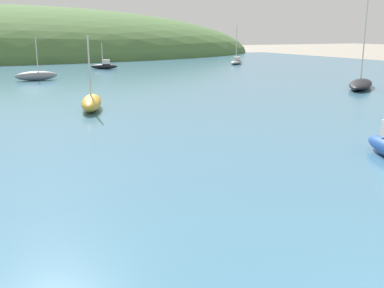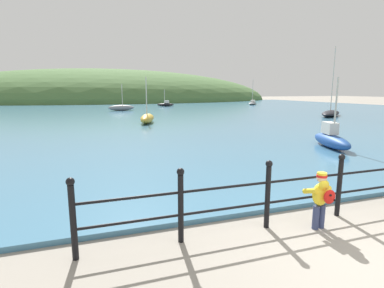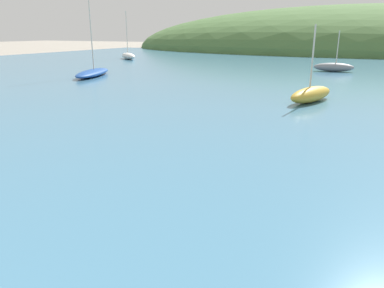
# 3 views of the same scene
# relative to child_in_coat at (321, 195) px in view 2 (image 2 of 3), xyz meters

# --- Properties ---
(ground_plane) EXTENTS (200.00, 200.00, 0.00)m
(ground_plane) POSITION_rel_child_in_coat_xyz_m (0.03, -1.16, -0.61)
(ground_plane) COLOR gray
(water) EXTENTS (80.00, 60.00, 0.10)m
(water) POSITION_rel_child_in_coat_xyz_m (0.03, 30.84, -0.56)
(water) COLOR teal
(water) RESTS_ON ground
(far_hillside) EXTENTS (78.74, 43.31, 14.22)m
(far_hillside) POSITION_rel_child_in_coat_xyz_m (0.03, 68.55, -0.61)
(far_hillside) COLOR #476B38
(far_hillside) RESTS_ON ground
(iron_railing) EXTENTS (7.94, 0.12, 1.21)m
(iron_railing) POSITION_rel_child_in_coat_xyz_m (-0.05, 0.34, 0.04)
(iron_railing) COLOR black
(iron_railing) RESTS_ON ground
(child_in_coat) EXTENTS (0.39, 0.54, 1.00)m
(child_in_coat) POSITION_rel_child_in_coat_xyz_m (0.00, 0.00, 0.00)
(child_in_coat) COLOR navy
(child_in_coat) RESTS_ON ground
(boat_far_left) EXTENTS (2.96, 3.08, 3.98)m
(boat_far_left) POSITION_rel_child_in_coat_xyz_m (21.14, 38.70, -0.24)
(boat_far_left) COLOR gray
(boat_far_left) RESTS_ON water
(boat_twin_mast) EXTENTS (1.78, 3.29, 3.20)m
(boat_twin_mast) POSITION_rel_child_in_coat_xyz_m (0.15, 17.05, -0.17)
(boat_twin_mast) COLOR gold
(boat_twin_mast) RESTS_ON water
(boat_red_dinghy) EXTENTS (2.96, 1.06, 2.97)m
(boat_red_dinghy) POSITION_rel_child_in_coat_xyz_m (-0.24, 30.92, -0.17)
(boat_red_dinghy) COLOR gray
(boat_red_dinghy) RESTS_ON water
(boat_far_right) EXTENTS (4.67, 4.11, 5.98)m
(boat_far_right) POSITION_rel_child_in_coat_xyz_m (16.75, 17.47, -0.23)
(boat_far_right) COLOR black
(boat_far_right) RESTS_ON water
(boat_nearest_quay) EXTENTS (2.52, 1.59, 2.39)m
(boat_nearest_quay) POSITION_rel_child_in_coat_xyz_m (6.80, 38.60, -0.22)
(boat_nearest_quay) COLOR black
(boat_nearest_quay) RESTS_ON water
(boat_blue_hull) EXTENTS (1.56, 2.89, 2.78)m
(boat_blue_hull) POSITION_rel_child_in_coat_xyz_m (5.49, 5.55, -0.17)
(boat_blue_hull) COLOR #1E4793
(boat_blue_hull) RESTS_ON water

